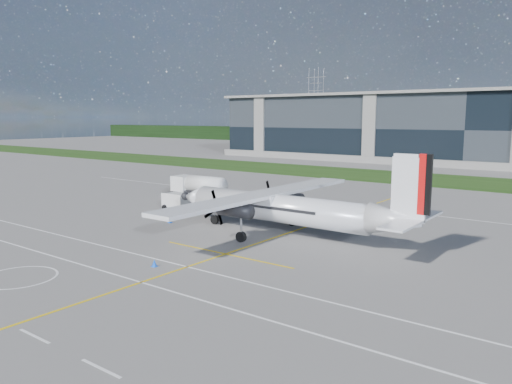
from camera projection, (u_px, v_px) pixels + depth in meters
The scene contains 14 objects.
ground at pixel (408, 184), 75.06m from camera, with size 400.00×400.00×0.00m, color #5F5C5A.
grass_strip at pixel (426, 179), 81.39m from camera, with size 400.00×18.00×0.04m, color #1D3D10.
terminal_building at pixel (477, 129), 105.60m from camera, with size 120.00×20.00×15.00m, color black.
pylon_west at pixel (316, 105), 207.33m from camera, with size 9.00×4.60×30.00m, color gray, non-canonical shape.
yellow_taxiway_centerline at pixel (330, 219), 49.54m from camera, with size 0.20×70.00×0.01m, color yellow.
white_lane_line at pixel (111, 273), 32.33m from camera, with size 90.00×0.15×0.01m, color white.
turboprop_aircraft at pixel (286, 193), 41.88m from camera, with size 24.14×25.03×7.51m, color silver, non-canonical shape.
fuel_tanker_truck at pixel (196, 187), 61.24m from camera, with size 7.98×2.59×2.99m, color silver, non-canonical shape.
baggage_tug at pixel (176, 202), 54.24m from camera, with size 3.12×1.87×1.87m, color silver, non-canonical shape.
ground_crew_person at pixel (205, 199), 55.91m from camera, with size 0.81×0.58×1.99m, color #F25907.
safety_cone_fwd at pixel (171, 216), 49.65m from camera, with size 0.36×0.36×0.50m, color blue.
safety_cone_portwing at pixel (154, 263), 33.75m from camera, with size 0.36×0.36×0.50m, color blue.
safety_cone_stbdwing at pixel (338, 209), 53.53m from camera, with size 0.36×0.36×0.50m, color blue.
safety_cone_nose_port at pixel (170, 220), 47.80m from camera, with size 0.36×0.36×0.50m, color blue.
Camera 1 is at (26.26, -33.29, 10.02)m, focal length 35.00 mm.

